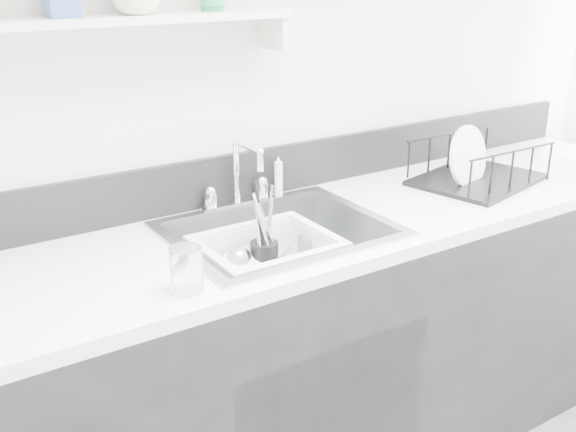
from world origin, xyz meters
TOP-DOWN VIEW (x-y plane):
  - counter_run at (0.00, 1.19)m, footprint 3.20×0.62m
  - backsplash at (0.00, 1.49)m, footprint 3.20×0.02m
  - sink at (0.00, 1.19)m, footprint 0.64×0.52m
  - faucet at (0.00, 1.44)m, footprint 0.26×0.18m
  - side_sprayer at (0.16, 1.44)m, footprint 0.03×0.03m
  - wall_shelf at (-0.35, 1.42)m, footprint 1.00×0.16m
  - wash_tub at (-0.05, 1.18)m, footprint 0.41×0.34m
  - plate_stack at (-0.09, 1.19)m, footprint 0.23×0.22m
  - utensil_cup at (-0.03, 1.23)m, footprint 0.09×0.09m
  - ladle at (-0.05, 1.19)m, footprint 0.30×0.29m
  - tumbler_in_tub at (0.12, 1.21)m, footprint 0.08×0.08m
  - tumbler_counter at (-0.39, 0.98)m, footprint 0.08×0.08m
  - dish_rack at (0.84, 1.19)m, footprint 0.51×0.43m
  - bowl_small at (0.06, 1.13)m, footprint 0.13×0.13m

SIDE VIEW (x-z plane):
  - counter_run at x=0.00m, z-range 0.00..0.92m
  - bowl_small at x=0.06m, z-range 0.77..0.80m
  - plate_stack at x=-0.09m, z-range 0.75..0.84m
  - ladle at x=-0.05m, z-range 0.77..0.86m
  - tumbler_in_tub at x=0.12m, z-range 0.77..0.86m
  - wash_tub at x=-0.05m, z-range 0.75..0.90m
  - utensil_cup at x=-0.03m, z-range 0.69..0.97m
  - sink at x=0.00m, z-range 0.73..0.93m
  - tumbler_counter at x=-0.39m, z-range 0.92..1.03m
  - faucet at x=0.00m, z-range 0.87..1.09m
  - side_sprayer at x=0.16m, z-range 0.92..1.06m
  - dish_rack at x=0.84m, z-range 0.92..1.08m
  - backsplash at x=0.00m, z-range 0.92..1.08m
  - wall_shelf at x=-0.35m, z-range 1.45..1.57m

